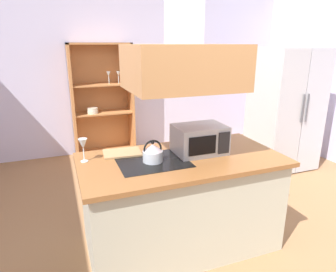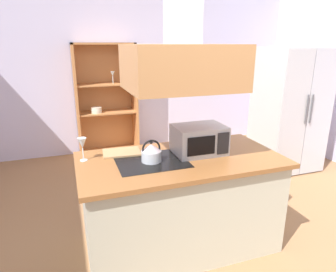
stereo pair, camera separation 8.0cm
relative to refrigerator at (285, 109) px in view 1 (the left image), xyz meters
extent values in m
plane|color=#966A44|center=(-2.00, -1.28, -0.92)|extent=(7.80, 7.80, 0.00)
cube|color=silver|center=(-2.00, 1.72, 0.43)|extent=(6.00, 0.12, 2.70)
cube|color=#B7B7A0|center=(-2.24, -1.27, -0.49)|extent=(1.72, 0.85, 0.86)
cube|color=brown|center=(-2.24, -1.27, -0.04)|extent=(1.80, 0.93, 0.04)
cube|color=black|center=(-2.51, -1.27, -0.01)|extent=(0.60, 0.48, 0.00)
cube|color=#BC814C|center=(-2.24, -1.27, 0.77)|extent=(0.90, 0.70, 0.36)
cube|color=#B9BEBC|center=(0.00, 0.01, 0.00)|extent=(0.90, 0.72, 1.83)
cube|color=#B7B7BA|center=(-0.22, -0.36, 0.00)|extent=(0.44, 0.03, 1.79)
cube|color=#B8BAC1|center=(0.23, -0.36, 0.00)|extent=(0.44, 0.03, 1.79)
cylinder|color=#4C4C51|center=(-0.04, -0.39, 0.09)|extent=(0.02, 0.02, 0.40)
cylinder|color=#4C4C51|center=(0.04, -0.39, 0.09)|extent=(0.02, 0.02, 0.40)
cube|color=#BA7642|center=(-3.00, 1.46, 0.03)|extent=(0.04, 0.40, 1.88)
cube|color=#BA7642|center=(-2.04, 1.46, 0.03)|extent=(0.04, 0.40, 1.88)
cube|color=#BA7642|center=(-2.52, 1.46, 0.95)|extent=(1.00, 0.40, 0.03)
cube|color=#BA7642|center=(-2.52, 1.46, -0.88)|extent=(1.00, 0.40, 0.08)
cube|color=#BA7642|center=(-2.52, 1.65, 0.03)|extent=(1.00, 0.02, 1.88)
cube|color=#BA7642|center=(-2.52, 1.46, -0.16)|extent=(0.92, 0.36, 0.02)
cube|color=#BA7642|center=(-2.52, 1.46, 0.31)|extent=(0.92, 0.36, 0.02)
cylinder|color=beige|center=(-2.70, 1.41, -0.13)|extent=(0.18, 0.18, 0.05)
cylinder|color=beige|center=(-2.70, 1.41, -0.08)|extent=(0.17, 0.17, 0.05)
cylinder|color=silver|center=(-2.40, 1.42, 0.38)|extent=(0.01, 0.01, 0.12)
cone|color=silver|center=(-2.40, 1.42, 0.48)|extent=(0.07, 0.07, 0.08)
cylinder|color=silver|center=(-2.24, 1.42, 0.38)|extent=(0.01, 0.01, 0.12)
cone|color=silver|center=(-2.24, 1.42, 0.48)|extent=(0.07, 0.07, 0.08)
cylinder|color=#B5BEC8|center=(-2.51, -1.27, 0.03)|extent=(0.17, 0.17, 0.10)
cone|color=#BDB2C1|center=(-2.51, -1.27, 0.11)|extent=(0.16, 0.16, 0.06)
sphere|color=black|center=(-2.51, -1.27, 0.16)|extent=(0.03, 0.03, 0.03)
torus|color=black|center=(-2.51, -1.27, 0.10)|extent=(0.16, 0.02, 0.16)
cube|color=#A78254|center=(-2.72, -0.98, -0.01)|extent=(0.36, 0.27, 0.02)
cube|color=#B7BABF|center=(-2.04, -1.20, 0.11)|extent=(0.46, 0.34, 0.26)
cube|color=black|center=(-2.09, -1.37, 0.11)|extent=(0.26, 0.01, 0.17)
cube|color=#262628|center=(-1.88, -1.37, 0.11)|extent=(0.11, 0.01, 0.20)
cylinder|color=silver|center=(-3.06, -1.06, -0.01)|extent=(0.06, 0.06, 0.01)
cylinder|color=silver|center=(-3.06, -1.06, 0.04)|extent=(0.01, 0.01, 0.11)
cone|color=silver|center=(-3.06, -1.06, 0.14)|extent=(0.08, 0.08, 0.09)
camera|label=1|loc=(-3.23, -3.56, 0.96)|focal=32.04mm
camera|label=2|loc=(-3.15, -3.58, 0.96)|focal=32.04mm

